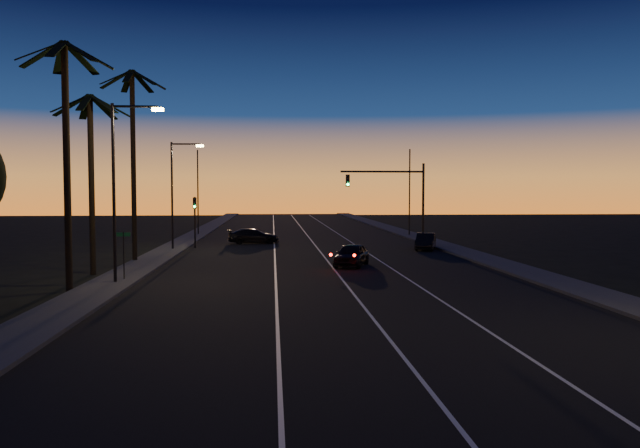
{
  "coord_description": "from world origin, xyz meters",
  "views": [
    {
      "loc": [
        -3.16,
        -11.59,
        4.68
      ],
      "look_at": [
        -0.61,
        21.7,
        2.91
      ],
      "focal_mm": 35.0,
      "sensor_mm": 36.0,
      "label": 1
    }
  ],
  "objects": [
    {
      "name": "sidewalk_left",
      "position": [
        -11.2,
        30.0,
        0.08
      ],
      "size": [
        2.4,
        170.0,
        0.16
      ],
      "primitive_type": "cube",
      "color": "#333431",
      "rests_on": "ground"
    },
    {
      "name": "far_pole_left",
      "position": [
        -11.0,
        55.0,
        4.5
      ],
      "size": [
        0.14,
        0.14,
        9.0
      ],
      "primitive_type": "cylinder",
      "color": "black",
      "rests_on": "ground"
    },
    {
      "name": "far_pole_right",
      "position": [
        11.0,
        52.0,
        4.5
      ],
      "size": [
        0.14,
        0.14,
        9.0
      ],
      "primitive_type": "cylinder",
      "color": "black",
      "rests_on": "ground"
    },
    {
      "name": "right_car",
      "position": [
        9.0,
        37.05,
        0.67
      ],
      "size": [
        2.57,
        4.21,
        1.31
      ],
      "color": "black",
      "rests_on": "road"
    },
    {
      "name": "street_sign",
      "position": [
        -10.8,
        21.0,
        1.66
      ],
      "size": [
        0.7,
        0.06,
        2.6
      ],
      "color": "black",
      "rests_on": "ground"
    },
    {
      "name": "lead_car",
      "position": [
        1.75,
        26.76,
        0.72
      ],
      "size": [
        3.07,
        4.89,
        1.41
      ],
      "color": "black",
      "rests_on": "road"
    },
    {
      "name": "palm_near",
      "position": [
        -12.6,
        18.0,
        7.07
      ],
      "size": [
        4.25,
        4.16,
        11.53
      ],
      "color": "black",
      "rests_on": "ground"
    },
    {
      "name": "cross_car",
      "position": [
        -4.86,
        43.99,
        0.68
      ],
      "size": [
        4.79,
        2.49,
        1.33
      ],
      "color": "black",
      "rests_on": "road"
    },
    {
      "name": "signal_post",
      "position": [
        -9.5,
        39.98,
        2.89
      ],
      "size": [
        0.28,
        0.37,
        4.2
      ],
      "color": "black",
      "rests_on": "ground"
    },
    {
      "name": "streetlight_left_far",
      "position": [
        -10.69,
        38.0,
        5.06
      ],
      "size": [
        2.55,
        0.26,
        8.5
      ],
      "color": "black",
      "rests_on": "ground"
    },
    {
      "name": "signal_mast",
      "position": [
        7.14,
        39.99,
        4.78
      ],
      "size": [
        7.1,
        0.41,
        7.0
      ],
      "color": "black",
      "rests_on": "ground"
    },
    {
      "name": "palm_mid",
      "position": [
        -13.2,
        24.0,
        6.25
      ],
      "size": [
        4.25,
        4.16,
        10.03
      ],
      "color": "black",
      "rests_on": "ground"
    },
    {
      "name": "sidewalk_right",
      "position": [
        11.2,
        30.0,
        0.08
      ],
      "size": [
        2.4,
        170.0,
        0.16
      ],
      "primitive_type": "cube",
      "color": "#333431",
      "rests_on": "ground"
    },
    {
      "name": "road",
      "position": [
        0.0,
        30.0,
        0.01
      ],
      "size": [
        20.0,
        170.0,
        0.01
      ],
      "primitive_type": "cube",
      "color": "black",
      "rests_on": "ground"
    },
    {
      "name": "ground",
      "position": [
        0.0,
        0.0,
        0.0
      ],
      "size": [
        220.0,
        220.0,
        0.0
      ],
      "primitive_type": "plane",
      "color": "black",
      "rests_on": "ground"
    },
    {
      "name": "lane_stripe_left",
      "position": [
        -3.0,
        30.0,
        0.02
      ],
      "size": [
        0.12,
        160.0,
        0.01
      ],
      "primitive_type": "cube",
      "color": "silver",
      "rests_on": "road"
    },
    {
      "name": "palm_far",
      "position": [
        -12.2,
        30.0,
        7.61
      ],
      "size": [
        4.25,
        4.16,
        12.53
      ],
      "color": "black",
      "rests_on": "ground"
    },
    {
      "name": "lane_stripe_right",
      "position": [
        4.0,
        30.0,
        0.02
      ],
      "size": [
        0.12,
        160.0,
        0.01
      ],
      "primitive_type": "cube",
      "color": "silver",
      "rests_on": "road"
    },
    {
      "name": "lane_stripe_mid",
      "position": [
        0.5,
        30.0,
        0.02
      ],
      "size": [
        0.12,
        160.0,
        0.01
      ],
      "primitive_type": "cube",
      "color": "silver",
      "rests_on": "road"
    },
    {
      "name": "streetlight_left_near",
      "position": [
        -10.7,
        20.0,
        5.32
      ],
      "size": [
        2.55,
        0.26,
        9.0
      ],
      "color": "black",
      "rests_on": "ground"
    }
  ]
}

